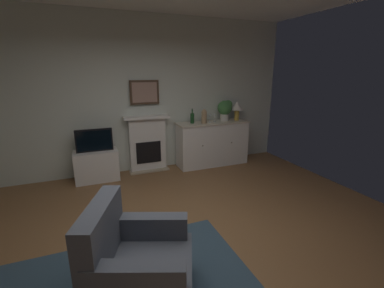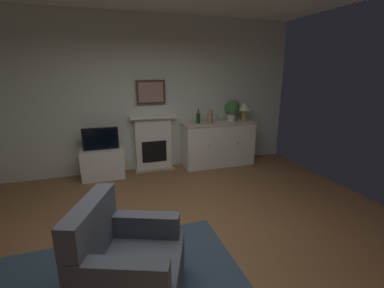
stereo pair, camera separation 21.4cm
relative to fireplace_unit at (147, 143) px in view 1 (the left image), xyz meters
The scene contains 14 objects.
ground_plane 2.63m from the fireplace_unit, 93.19° to the right, with size 6.22×5.42×0.10m, color brown.
wall_rear 0.94m from the fireplace_unit, 138.09° to the left, with size 6.22×0.06×2.94m, color silver.
fireplace_unit is the anchor object (origin of this frame).
framed_picture 0.99m from the fireplace_unit, 90.00° to the left, with size 0.55×0.04×0.45m.
sideboard_cabinet 1.35m from the fireplace_unit, ahead, with size 1.50×0.49×0.91m.
table_lamp 2.01m from the fireplace_unit, ahead, with size 0.26×0.26×0.40m.
wine_bottle 1.02m from the fireplace_unit, ahead, with size 0.08×0.08×0.29m.
wine_glass_left 1.36m from the fireplace_unit, ahead, with size 0.07×0.07×0.16m.
wine_glass_center 1.47m from the fireplace_unit, ahead, with size 0.07×0.07×0.16m.
vase_decorative 1.24m from the fireplace_unit, 11.52° to the right, with size 0.11×0.11×0.28m.
tv_cabinet 1.03m from the fireplace_unit, behind, with size 0.75×0.42×0.55m.
tv_set 1.01m from the fireplace_unit, 169.23° to the right, with size 0.62×0.07×0.40m.
potted_plant_small 1.76m from the fireplace_unit, ahead, with size 0.30×0.30×0.43m.
armchair 3.20m from the fireplace_unit, 104.40° to the right, with size 1.03×1.00×0.92m.
Camera 1 is at (-0.90, -2.43, 1.93)m, focal length 24.74 mm.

